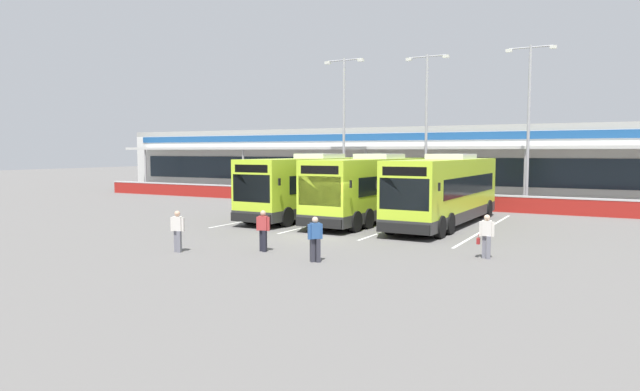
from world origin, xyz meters
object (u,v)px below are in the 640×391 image
(coach_bus_centre, at_px, (445,192))
(coach_bus_leftmost, at_px, (312,187))
(pedestrian_near_bin, at_px, (263,229))
(lamp_post_west, at_px, (344,120))
(coach_bus_left_centre, at_px, (372,189))
(pedestrian_child, at_px, (178,230))
(pedestrian_with_handbag, at_px, (486,235))
(lamp_post_centre, at_px, (426,119))
(pedestrian_in_dark_coat, at_px, (315,238))
(lamp_post_east, at_px, (529,116))

(coach_bus_centre, bearing_deg, coach_bus_leftmost, -179.92)
(pedestrian_near_bin, height_order, lamp_post_west, lamp_post_west)
(coach_bus_left_centre, distance_m, pedestrian_child, 13.09)
(coach_bus_centre, bearing_deg, pedestrian_with_handbag, -65.23)
(pedestrian_near_bin, distance_m, lamp_post_centre, 22.85)
(pedestrian_child, height_order, lamp_post_west, lamp_post_west)
(pedestrian_in_dark_coat, distance_m, lamp_post_centre, 23.92)
(pedestrian_with_handbag, distance_m, pedestrian_near_bin, 8.43)
(pedestrian_child, bearing_deg, pedestrian_with_handbag, 21.99)
(pedestrian_near_bin, bearing_deg, lamp_post_west, 107.60)
(coach_bus_leftmost, relative_size, coach_bus_centre, 1.00)
(coach_bus_leftmost, height_order, coach_bus_left_centre, same)
(coach_bus_leftmost, height_order, coach_bus_centre, same)
(coach_bus_leftmost, bearing_deg, coach_bus_left_centre, -0.57)
(coach_bus_centre, bearing_deg, lamp_post_west, 137.97)
(lamp_post_east, bearing_deg, pedestrian_in_dark_coat, -99.66)
(coach_bus_left_centre, xyz_separation_m, lamp_post_west, (-6.52, 9.68, 4.50))
(pedestrian_near_bin, relative_size, lamp_post_centre, 0.15)
(pedestrian_with_handbag, relative_size, pedestrian_near_bin, 1.00)
(lamp_post_west, height_order, lamp_post_centre, same)
(pedestrian_in_dark_coat, xyz_separation_m, lamp_post_west, (-9.39, 21.62, 5.42))
(pedestrian_child, bearing_deg, lamp_post_west, 99.43)
(pedestrian_with_handbag, xyz_separation_m, pedestrian_in_dark_coat, (-5.19, -3.55, 0.02))
(lamp_post_east, bearing_deg, lamp_post_centre, 178.21)
(pedestrian_with_handbag, bearing_deg, lamp_post_centre, 113.54)
(coach_bus_leftmost, bearing_deg, lamp_post_west, 104.93)
(coach_bus_left_centre, relative_size, pedestrian_in_dark_coat, 7.54)
(coach_bus_left_centre, distance_m, pedestrian_near_bin, 11.10)
(coach_bus_centre, relative_size, pedestrian_with_handbag, 7.54)
(pedestrian_with_handbag, xyz_separation_m, pedestrian_near_bin, (-7.99, -2.68, 0.02))
(pedestrian_with_handbag, bearing_deg, coach_bus_leftmost, 144.95)
(coach_bus_centre, distance_m, pedestrian_with_handbag, 9.33)
(coach_bus_centre, height_order, pedestrian_in_dark_coat, coach_bus_centre)
(coach_bus_left_centre, distance_m, coach_bus_centre, 4.17)
(pedestrian_child, xyz_separation_m, lamp_post_centre, (2.35, 23.89, 5.42))
(coach_bus_centre, xyz_separation_m, lamp_post_west, (-10.69, 9.63, 4.50))
(lamp_post_west, relative_size, lamp_post_centre, 1.00)
(pedestrian_in_dark_coat, xyz_separation_m, lamp_post_east, (3.89, 22.84, 5.42))
(pedestrian_near_bin, distance_m, lamp_post_east, 23.60)
(coach_bus_left_centre, distance_m, pedestrian_in_dark_coat, 12.31)
(pedestrian_child, distance_m, lamp_post_west, 23.39)
(pedestrian_near_bin, bearing_deg, coach_bus_leftmost, 109.87)
(coach_bus_centre, relative_size, lamp_post_centre, 1.11)
(pedestrian_in_dark_coat, relative_size, lamp_post_east, 0.15)
(pedestrian_child, relative_size, pedestrian_near_bin, 1.00)
(pedestrian_in_dark_coat, distance_m, pedestrian_near_bin, 2.93)
(pedestrian_in_dark_coat, relative_size, pedestrian_near_bin, 1.00)
(pedestrian_in_dark_coat, distance_m, pedestrian_child, 5.72)
(lamp_post_centre, bearing_deg, pedestrian_in_dark_coat, -81.84)
(lamp_post_west, height_order, lamp_post_east, same)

